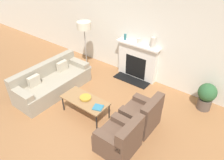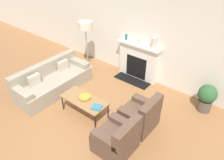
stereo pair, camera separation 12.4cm
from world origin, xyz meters
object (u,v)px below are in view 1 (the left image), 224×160
at_px(book, 98,107).
at_px(potted_plant, 207,95).
at_px(fireplace, 137,61).
at_px(bowl, 86,98).
at_px(mantel_vase_center_left, 139,41).
at_px(mantel_vase_left, 125,37).
at_px(coffee_table, 85,101).
at_px(couch, 52,82).
at_px(floor_lamp, 84,29).
at_px(armchair_far, 141,115).
at_px(mantel_vase_center_right, 153,43).
at_px(armchair_near, 119,139).

distance_m(book, potted_plant, 2.72).
height_order(fireplace, bowl, fireplace).
bearing_deg(mantel_vase_center_left, bowl, -92.22).
distance_m(fireplace, mantel_vase_left, 0.82).
bearing_deg(coffee_table, couch, 173.74).
height_order(fireplace, floor_lamp, floor_lamp).
distance_m(couch, potted_plant, 4.10).
bearing_deg(mantel_vase_center_left, coffee_table, -91.85).
relative_size(couch, floor_lamp, 1.36).
bearing_deg(armchair_far, coffee_table, -69.61).
xyz_separation_m(coffee_table, bowl, (-0.01, 0.04, 0.07)).
distance_m(bowl, mantel_vase_center_right, 2.41).
bearing_deg(mantel_vase_center_left, mantel_vase_left, 180.00).
relative_size(coffee_table, floor_lamp, 0.74).
relative_size(coffee_table, book, 4.30).
bearing_deg(mantel_vase_center_right, bowl, -103.69).
height_order(coffee_table, mantel_vase_center_left, mantel_vase_center_left).
height_order(couch, coffee_table, couch).
relative_size(fireplace, coffee_table, 1.16).
height_order(coffee_table, bowl, bowl).
distance_m(fireplace, floor_lamp, 1.88).
bearing_deg(fireplace, armchair_far, -55.37).
bearing_deg(floor_lamp, armchair_far, -23.26).
xyz_separation_m(fireplace, couch, (-1.49, -2.08, -0.25)).
xyz_separation_m(armchair_far, book, (-0.85, -0.51, 0.15)).
relative_size(armchair_near, book, 3.09).
distance_m(coffee_table, book, 0.44).
height_order(fireplace, potted_plant, fireplace).
bearing_deg(coffee_table, floor_lamp, 131.98).
xyz_separation_m(floor_lamp, mantel_vase_left, (1.12, 0.56, -0.17)).
bearing_deg(potted_plant, armchair_near, -112.32).
height_order(bowl, mantel_vase_center_left, mantel_vase_center_left).
bearing_deg(mantel_vase_center_right, floor_lamp, -164.55).
bearing_deg(armchair_far, fireplace, -145.37).
xyz_separation_m(coffee_table, book, (0.44, -0.03, 0.05)).
relative_size(fireplace, mantel_vase_center_right, 4.44).
relative_size(book, floor_lamp, 0.17).
bearing_deg(armchair_near, armchair_far, 180.00).
distance_m(couch, mantel_vase_center_right, 3.01).
relative_size(armchair_near, mantel_vase_left, 4.72).
relative_size(armchair_far, book, 3.09).
height_order(fireplace, couch, fireplace).
bearing_deg(potted_plant, book, -131.99).
height_order(couch, armchair_far, armchair_far).
distance_m(fireplace, mantel_vase_center_right, 0.86).
height_order(armchair_far, book, armchair_far).
bearing_deg(mantel_vase_center_right, fireplace, -178.14).
bearing_deg(armchair_near, mantel_vase_left, -147.32).
xyz_separation_m(armchair_far, mantel_vase_center_right, (-0.76, 1.77, 0.96)).
height_order(bowl, mantel_vase_left, mantel_vase_left).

